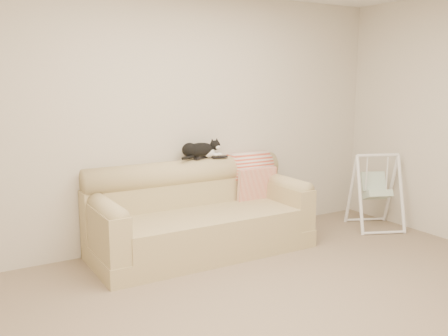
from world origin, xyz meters
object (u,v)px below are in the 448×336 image
remote_b (220,157)px  tuxedo_cat (200,150)px  baby_swing (376,191)px  remote_a (201,158)px  sofa (199,217)px

remote_b → tuxedo_cat: size_ratio=0.35×
remote_b → baby_swing: (1.78, -0.56, -0.47)m
remote_a → tuxedo_cat: 0.08m
sofa → baby_swing: size_ratio=2.49×
remote_a → remote_b: size_ratio=1.06×
sofa → tuxedo_cat: size_ratio=4.37×
remote_a → remote_b: 0.21m
remote_a → remote_b: (0.21, -0.04, -0.00)m
remote_b → baby_swing: size_ratio=0.20×
remote_b → baby_swing: 1.92m
remote_b → tuxedo_cat: (-0.21, 0.04, 0.09)m
sofa → baby_swing: 2.18m
remote_a → baby_swing: 2.13m
sofa → tuxedo_cat: bearing=58.1°
sofa → baby_swing: bearing=-9.2°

